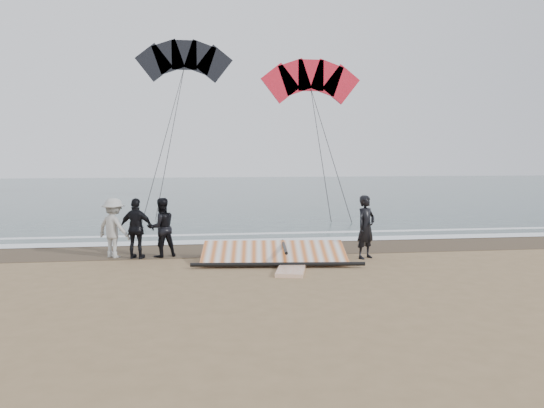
{
  "coord_description": "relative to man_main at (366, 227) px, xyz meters",
  "views": [
    {
      "loc": [
        -2.24,
        -12.56,
        3.06
      ],
      "look_at": [
        -0.09,
        3.0,
        1.6
      ],
      "focal_mm": 35.0,
      "sensor_mm": 36.0,
      "label": 1
    }
  ],
  "objects": [
    {
      "name": "trio_cluster",
      "position": [
        -6.77,
        1.02,
        -0.04
      ],
      "size": [
        2.59,
        1.27,
        1.8
      ],
      "color": "black",
      "rests_on": "ground"
    },
    {
      "name": "wet_sand",
      "position": [
        -2.63,
        2.07,
        -0.93
      ],
      "size": [
        120.0,
        2.8,
        0.01
      ],
      "primitive_type": "cube",
      "color": "#4C3D2B",
      "rests_on": "ground"
    },
    {
      "name": "ground",
      "position": [
        -2.63,
        -2.43,
        -0.94
      ],
      "size": [
        120.0,
        120.0,
        0.0
      ],
      "primitive_type": "plane",
      "color": "#8C704C",
      "rests_on": "ground"
    },
    {
      "name": "foam_far",
      "position": [
        -2.63,
        5.17,
        -0.91
      ],
      "size": [
        120.0,
        0.45,
        0.01
      ],
      "primitive_type": "cube",
      "color": "white",
      "rests_on": "sea"
    },
    {
      "name": "kite_red",
      "position": [
        2.39,
        19.2,
        6.7
      ],
      "size": [
        7.23,
        5.83,
        13.58
      ],
      "color": "red",
      "rests_on": "ground"
    },
    {
      "name": "board_white",
      "position": [
        -2.38,
        -1.01,
        -0.89
      ],
      "size": [
        1.3,
        2.58,
        0.1
      ],
      "primitive_type": "cube",
      "rotation": [
        0.0,
        0.0,
        -0.26
      ],
      "color": "white",
      "rests_on": "ground"
    },
    {
      "name": "foam_near",
      "position": [
        -2.63,
        3.47,
        -0.91
      ],
      "size": [
        120.0,
        0.9,
        0.01
      ],
      "primitive_type": "cube",
      "color": "white",
      "rests_on": "sea"
    },
    {
      "name": "kite_dark",
      "position": [
        -5.79,
        22.69,
        8.4
      ],
      "size": [
        7.42,
        7.04,
        16.63
      ],
      "color": "black",
      "rests_on": "ground"
    },
    {
      "name": "sail_rig",
      "position": [
        -2.85,
        -0.12,
        -0.74
      ],
      "size": [
        4.71,
        2.17,
        0.52
      ],
      "color": "black",
      "rests_on": "ground"
    },
    {
      "name": "sea",
      "position": [
        -2.63,
        30.57,
        -0.92
      ],
      "size": [
        120.0,
        54.0,
        0.02
      ],
      "primitive_type": "cube",
      "color": "#233838",
      "rests_on": "ground"
    },
    {
      "name": "board_cream",
      "position": [
        -2.95,
        1.68,
        -0.88
      ],
      "size": [
        1.74,
        2.51,
        0.1
      ],
      "primitive_type": "cube",
      "rotation": [
        0.0,
        0.0,
        -0.48
      ],
      "color": "white",
      "rests_on": "ground"
    },
    {
      "name": "man_main",
      "position": [
        0.0,
        0.0,
        0.0
      ],
      "size": [
        0.82,
        0.75,
        1.87
      ],
      "primitive_type": "imported",
      "rotation": [
        0.0,
        0.0,
        0.58
      ],
      "color": "black",
      "rests_on": "ground"
    }
  ]
}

